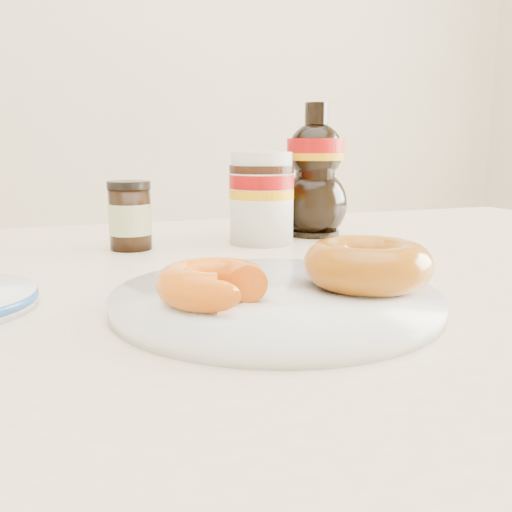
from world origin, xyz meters
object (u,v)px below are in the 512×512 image
object	(u,v)px
donut_bitten	(212,284)
donut_whole	(367,264)
dining_table	(261,348)
nutella_jar	(262,194)
syrup_bottle	(315,170)
plate	(276,299)
dark_jar	(130,216)

from	to	relation	value
donut_bitten	donut_whole	size ratio (longest dim) A/B	0.78
dining_table	nutella_jar	distance (m)	0.25
donut_whole	syrup_bottle	xyz separation A→B (m)	(0.11, 0.35, 0.06)
dining_table	donut_whole	world-z (taller)	donut_whole
plate	donut_bitten	distance (m)	0.07
donut_whole	nutella_jar	world-z (taller)	nutella_jar
donut_bitten	dark_jar	bearing A→B (deg)	112.33
syrup_bottle	dark_jar	world-z (taller)	syrup_bottle
dining_table	syrup_bottle	size ratio (longest dim) A/B	7.16
plate	donut_bitten	size ratio (longest dim) A/B	3.18
donut_whole	syrup_bottle	distance (m)	0.37
donut_whole	nutella_jar	xyz separation A→B (m)	(0.02, 0.31, 0.03)
syrup_bottle	nutella_jar	bearing A→B (deg)	-159.81
plate	dark_jar	xyz separation A→B (m)	(-0.08, 0.32, 0.04)
nutella_jar	syrup_bottle	world-z (taller)	syrup_bottle
dining_table	donut_bitten	world-z (taller)	donut_bitten
plate	syrup_bottle	bearing A→B (deg)	59.89
donut_whole	dark_jar	world-z (taller)	dark_jar
dining_table	dark_jar	xyz separation A→B (m)	(-0.11, 0.19, 0.13)
plate	syrup_bottle	distance (m)	0.40
donut_whole	syrup_bottle	size ratio (longest dim) A/B	0.57
syrup_bottle	dark_jar	distance (m)	0.28
plate	donut_bitten	bearing A→B (deg)	-165.53
plate	donut_whole	distance (m)	0.09
donut_whole	dark_jar	distance (m)	0.36
plate	nutella_jar	xyz separation A→B (m)	(0.10, 0.30, 0.06)
dining_table	nutella_jar	size ratio (longest dim) A/B	11.14
donut_whole	dark_jar	bearing A→B (deg)	116.35
donut_bitten	syrup_bottle	distance (m)	0.44
nutella_jar	plate	bearing A→B (deg)	-108.04
dining_table	nutella_jar	xyz separation A→B (m)	(0.07, 0.18, 0.15)
dining_table	syrup_bottle	bearing A→B (deg)	52.75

